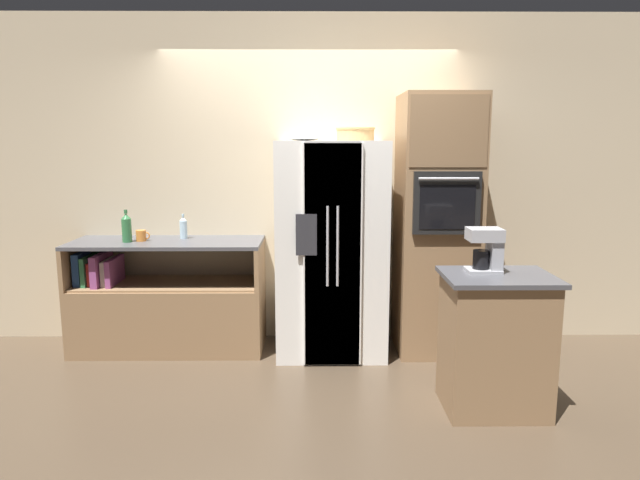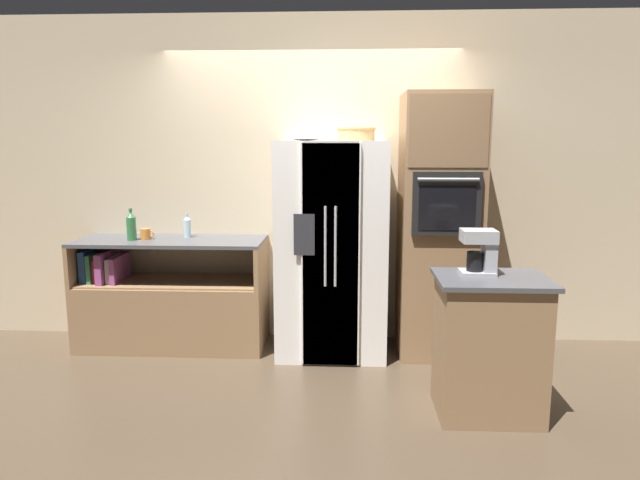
# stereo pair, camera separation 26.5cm
# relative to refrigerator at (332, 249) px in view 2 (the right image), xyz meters

# --- Properties ---
(ground_plane) EXTENTS (20.00, 20.00, 0.00)m
(ground_plane) POSITION_rel_refrigerator_xyz_m (-0.19, -0.08, -0.87)
(ground_plane) COLOR #4C3D2D
(wall_back) EXTENTS (12.00, 0.06, 2.80)m
(wall_back) POSITION_rel_refrigerator_xyz_m (-0.19, 0.39, 0.53)
(wall_back) COLOR beige
(wall_back) RESTS_ON ground_plane
(counter_left) EXTENTS (1.57, 0.59, 0.93)m
(counter_left) POSITION_rel_refrigerator_xyz_m (-1.38, 0.07, -0.53)
(counter_left) COLOR #93704C
(counter_left) RESTS_ON ground_plane
(refrigerator) EXTENTS (0.88, 0.75, 1.75)m
(refrigerator) POSITION_rel_refrigerator_xyz_m (0.00, 0.00, 0.00)
(refrigerator) COLOR white
(refrigerator) RESTS_ON ground_plane
(wall_oven) EXTENTS (0.63, 0.71, 2.11)m
(wall_oven) POSITION_rel_refrigerator_xyz_m (0.87, 0.04, 0.19)
(wall_oven) COLOR #93704C
(wall_oven) RESTS_ON ground_plane
(island_counter) EXTENTS (0.69, 0.55, 0.91)m
(island_counter) POSITION_rel_refrigerator_xyz_m (1.04, -1.07, -0.42)
(island_counter) COLOR #93704C
(island_counter) RESTS_ON ground_plane
(wicker_basket) EXTENTS (0.31, 0.31, 0.11)m
(wicker_basket) POSITION_rel_refrigerator_xyz_m (0.19, -0.02, 0.93)
(wicker_basket) COLOR tan
(wicker_basket) RESTS_ON refrigerator
(fruit_bowl) EXTENTS (0.29, 0.29, 0.06)m
(fruit_bowl) POSITION_rel_refrigerator_xyz_m (-0.22, 0.08, 0.90)
(fruit_bowl) COLOR white
(fruit_bowl) RESTS_ON refrigerator
(bottle_tall) EXTENTS (0.06, 0.06, 0.21)m
(bottle_tall) POSITION_rel_refrigerator_xyz_m (-1.25, 0.18, 0.15)
(bottle_tall) COLOR silver
(bottle_tall) RESTS_ON counter_left
(bottle_short) EXTENTS (0.08, 0.08, 0.27)m
(bottle_short) POSITION_rel_refrigerator_xyz_m (-1.67, 0.01, 0.17)
(bottle_short) COLOR #33723F
(bottle_short) RESTS_ON counter_left
(mug) EXTENTS (0.11, 0.08, 0.09)m
(mug) POSITION_rel_refrigerator_xyz_m (-1.57, 0.06, 0.10)
(mug) COLOR orange
(mug) RESTS_ON counter_left
(coffee_maker) EXTENTS (0.21, 0.18, 0.29)m
(coffee_maker) POSITION_rel_refrigerator_xyz_m (0.98, -1.00, 0.19)
(coffee_maker) COLOR #B2B2B7
(coffee_maker) RESTS_ON island_counter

